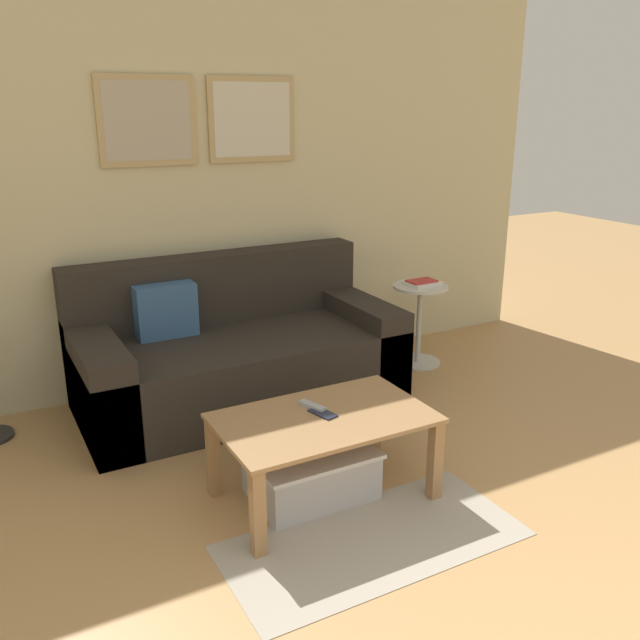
# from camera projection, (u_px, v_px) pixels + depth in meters

# --- Properties ---
(wall_back) EXTENTS (5.60, 0.09, 2.55)m
(wall_back) POSITION_uv_depth(u_px,v_px,m) (173.00, 188.00, 4.20)
(wall_back) COLOR #C6BC93
(wall_back) RESTS_ON ground_plane
(area_rug) EXTENTS (1.30, 0.61, 0.01)m
(area_rug) POSITION_uv_depth(u_px,v_px,m) (373.00, 540.00, 2.90)
(area_rug) COLOR #A39989
(area_rug) RESTS_ON ground_plane
(couch) EXTENTS (1.93, 0.93, 0.88)m
(couch) POSITION_uv_depth(u_px,v_px,m) (236.00, 355.00, 4.19)
(couch) COLOR #28231E
(couch) RESTS_ON ground_plane
(coffee_table) EXTENTS (0.98, 0.60, 0.42)m
(coffee_table) POSITION_uv_depth(u_px,v_px,m) (324.00, 430.00, 3.13)
(coffee_table) COLOR #997047
(coffee_table) RESTS_ON ground_plane
(storage_bin) EXTENTS (0.58, 0.41, 0.24)m
(storage_bin) POSITION_uv_depth(u_px,v_px,m) (311.00, 472.00, 3.20)
(storage_bin) COLOR #B2B2B7
(storage_bin) RESTS_ON ground_plane
(side_table) EXTENTS (0.39, 0.39, 0.58)m
(side_table) POSITION_uv_depth(u_px,v_px,m) (419.00, 317.00, 4.78)
(side_table) COLOR silver
(side_table) RESTS_ON ground_plane
(book_stack) EXTENTS (0.25, 0.19, 0.04)m
(book_stack) POSITION_uv_depth(u_px,v_px,m) (422.00, 283.00, 4.71)
(book_stack) COLOR silver
(book_stack) RESTS_ON side_table
(remote_control) EXTENTS (0.09, 0.15, 0.02)m
(remote_control) POSITION_uv_depth(u_px,v_px,m) (312.00, 406.00, 3.19)
(remote_control) COLOR #99999E
(remote_control) RESTS_ON coffee_table
(cell_phone) EXTENTS (0.10, 0.15, 0.01)m
(cell_phone) POSITION_uv_depth(u_px,v_px,m) (323.00, 413.00, 3.13)
(cell_phone) COLOR #1E2338
(cell_phone) RESTS_ON coffee_table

